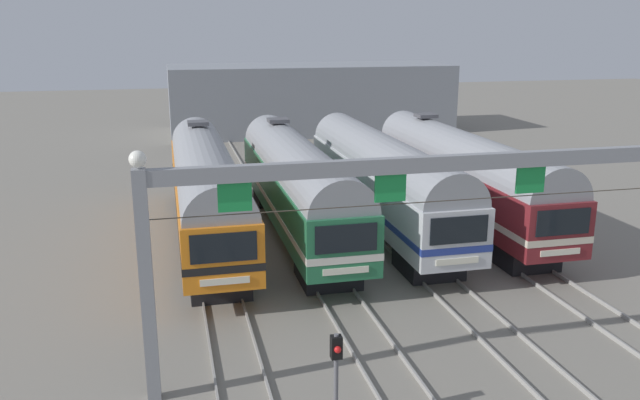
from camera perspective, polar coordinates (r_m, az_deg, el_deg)
ground_plane at (r=32.86m, az=1.68°, el=-2.73°), size 160.00×160.00×0.00m
track_bed at (r=48.94m, az=-3.45°, el=3.27°), size 14.45×70.00×0.15m
commuter_train_orange at (r=31.15m, az=-9.88°, el=1.19°), size 2.88×18.06×5.05m
commuter_train_green at (r=31.67m, az=-2.06°, el=1.64°), size 2.88×18.06×5.05m
commuter_train_silver at (r=32.75m, az=5.37°, el=2.03°), size 2.88×18.06×4.77m
commuter_train_maroon at (r=34.35m, az=12.22°, el=2.36°), size 2.88×18.06×5.05m
catenary_gantry at (r=19.22m, az=12.18°, el=-0.02°), size 18.19×0.44×6.97m
yard_signal_mast at (r=16.93m, az=1.42°, el=-13.95°), size 0.28×0.35×2.59m
maintenance_building at (r=64.07m, az=-0.96°, el=8.88°), size 26.47×10.00×6.33m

